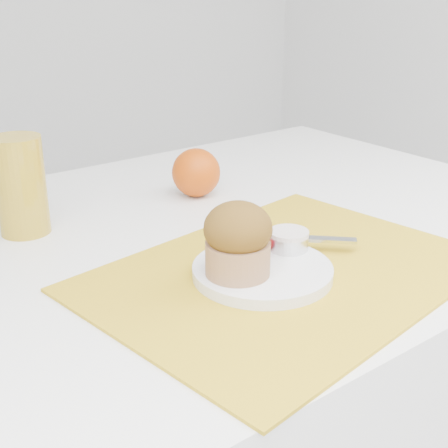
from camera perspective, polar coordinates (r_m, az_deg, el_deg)
table at (r=1.15m, az=-1.87°, el=-17.98°), size 1.20×0.80×0.75m
placemat at (r=0.81m, az=5.63°, el=-4.46°), size 0.54×0.43×0.00m
plate at (r=0.79m, az=3.53°, el=-4.31°), size 0.21×0.21×0.01m
ramekin at (r=0.83m, az=5.93°, el=-1.56°), size 0.06×0.06×0.02m
cream at (r=0.83m, az=5.96°, el=-0.83°), size 0.06×0.06×0.01m
raspberry_near at (r=0.82m, az=2.90°, el=-2.11°), size 0.02×0.02×0.02m
raspberry_far at (r=0.83m, az=3.67°, el=-1.83°), size 0.02×0.02×0.02m
butter_knife at (r=0.87m, az=5.92°, el=-1.26°), size 0.14×0.14×0.00m
orange at (r=1.08m, az=-2.57°, el=4.72°), size 0.08×0.08×0.08m
juice_glass at (r=0.96m, az=-18.10°, el=3.34°), size 0.08×0.08×0.15m
muffin at (r=0.75m, az=1.28°, el=-1.42°), size 0.10×0.10×0.09m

